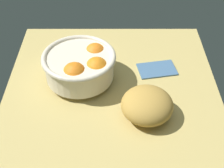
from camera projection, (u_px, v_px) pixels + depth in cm
name	position (u px, v px, depth cm)	size (l,w,h in cm)	color
ground_plane	(112.00, 90.00, 100.10)	(65.17, 65.01, 3.00)	tan
fruit_bowl	(82.00, 66.00, 96.88)	(22.39, 22.39, 10.69)	beige
bread_loaf	(148.00, 105.00, 87.51)	(14.41, 14.34, 8.02)	#BB8F3F
napkin_folded	(158.00, 69.00, 104.59)	(12.17, 7.75, 0.91)	#44698F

